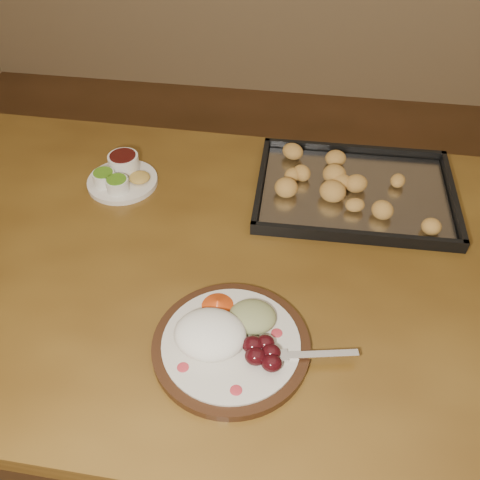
# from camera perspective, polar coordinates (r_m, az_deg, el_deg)

# --- Properties ---
(ground) EXTENTS (4.00, 4.00, 0.00)m
(ground) POSITION_cam_1_polar(r_m,az_deg,el_deg) (1.73, 8.34, -18.54)
(ground) COLOR brown
(ground) RESTS_ON ground
(dining_table) EXTENTS (1.51, 0.93, 0.75)m
(dining_table) POSITION_cam_1_polar(r_m,az_deg,el_deg) (1.14, -1.62, -5.47)
(dining_table) COLOR brown
(dining_table) RESTS_ON ground
(dinner_plate) EXTENTS (0.35, 0.27, 0.06)m
(dinner_plate) POSITION_cam_1_polar(r_m,az_deg,el_deg) (0.92, -1.23, -10.52)
(dinner_plate) COLOR #321A0D
(dinner_plate) RESTS_ON dining_table
(condiment_saucer) EXTENTS (0.16, 0.16, 0.05)m
(condiment_saucer) POSITION_cam_1_polar(r_m,az_deg,el_deg) (1.27, -12.56, 6.72)
(condiment_saucer) COLOR white
(condiment_saucer) RESTS_ON dining_table
(baking_tray) EXTENTS (0.44, 0.33, 0.05)m
(baking_tray) POSITION_cam_1_polar(r_m,az_deg,el_deg) (1.24, 12.12, 5.27)
(baking_tray) COLOR black
(baking_tray) RESTS_ON dining_table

